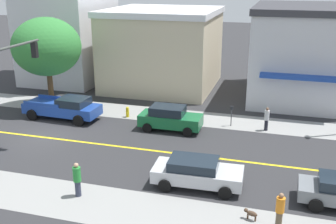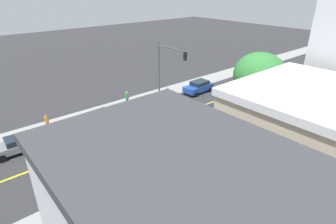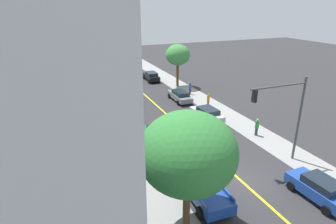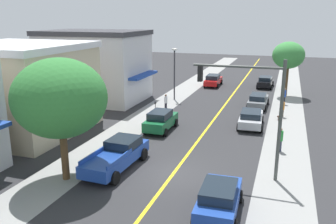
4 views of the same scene
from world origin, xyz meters
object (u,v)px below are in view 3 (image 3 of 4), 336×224
street_tree_left_near (178,55)px  green_sedan_left_curb (158,136)px  traffic_light_mast (286,108)px  blue_pickup_truck (200,184)px  parking_meter (126,122)px  street_tree_right_corner (188,153)px  pedestrian_green_shirt (257,127)px  grey_sedan_right_curb (180,95)px  pedestrian_white_shirt (122,115)px  street_lamp (106,80)px  silver_sedan_right_curb (207,114)px  black_sedan_right_curb (151,76)px  pedestrian_orange_shirt (208,99)px  pedestrian_blue_shirt (190,88)px  red_sedan_left_curb (112,82)px  small_dog (211,107)px  blue_sedan_right_curb (319,188)px  fire_hydrant (155,164)px

street_tree_left_near → green_sedan_left_curb: bearing=-119.3°
traffic_light_mast → blue_pickup_truck: size_ratio=1.22×
street_tree_left_near → parking_meter: street_tree_left_near is taller
street_tree_right_corner → pedestrian_green_shirt: street_tree_right_corner is taller
grey_sedan_right_curb → pedestrian_white_shirt: size_ratio=2.92×
street_tree_left_near → street_lamp: 13.43m
grey_sedan_right_curb → silver_sedan_right_curb: bearing=-178.7°
parking_meter → grey_sedan_right_curb: (8.94, 6.60, -0.19)m
green_sedan_left_curb → pedestrian_green_shirt: (9.53, -1.85, 0.05)m
silver_sedan_right_curb → traffic_light_mast: bearing=-176.9°
parking_meter → black_sedan_right_curb: (8.94, 17.88, -0.17)m
street_tree_left_near → traffic_light_mast: bearing=-93.9°
grey_sedan_right_curb → green_sedan_left_curb: bearing=147.7°
blue_pickup_truck → pedestrian_orange_shirt: blue_pickup_truck is taller
street_tree_left_near → pedestrian_blue_shirt: street_tree_left_near is taller
green_sedan_left_curb → street_tree_right_corner: bearing=168.2°
red_sedan_left_curb → street_lamp: bearing=164.1°
parking_meter → pedestrian_orange_shirt: pedestrian_orange_shirt is taller
street_tree_right_corner → red_sedan_left_curb: street_tree_right_corner is taller
traffic_light_mast → grey_sedan_right_curb: traffic_light_mast is taller
pedestrian_white_shirt → pedestrian_blue_shirt: (11.28, 6.35, 0.10)m
blue_pickup_truck → traffic_light_mast: bearing=-77.6°
green_sedan_left_curb → pedestrian_orange_shirt: size_ratio=2.59×
parking_meter → small_dog: (11.18, 2.35, -0.64)m
street_lamp → red_sedan_left_curb: bearing=75.0°
green_sedan_left_curb → blue_sedan_right_curb: (7.02, -11.36, -0.04)m
street_lamp → silver_sedan_right_curb: size_ratio=1.28×
fire_hydrant → parking_meter: 7.67m
red_sedan_left_curb → black_sedan_right_curb: red_sedan_left_curb is taller
grey_sedan_right_curb → pedestrian_green_shirt: 12.61m
blue_sedan_right_curb → black_sedan_right_curb: bearing=-2.1°
fire_hydrant → silver_sedan_right_curb: bearing=39.5°
green_sedan_left_curb → grey_sedan_right_curb: size_ratio=0.88×
street_tree_right_corner → black_sedan_right_curb: bearing=74.1°
street_lamp → blue_sedan_right_curb: size_ratio=1.37×
traffic_light_mast → pedestrian_blue_shirt: bearing=-94.7°
pedestrian_orange_shirt → small_dog: 1.31m
street_tree_left_near → silver_sedan_right_curb: 14.56m
pedestrian_white_shirt → small_dog: 10.98m
fire_hydrant → pedestrian_blue_shirt: (11.19, 16.40, 0.57)m
traffic_light_mast → red_sedan_left_curb: (-7.79, 27.27, -3.83)m
street_lamp → parking_meter: bearing=-86.8°
grey_sedan_right_curb → blue_sedan_right_curb: bearing=-178.6°
pedestrian_orange_shirt → silver_sedan_right_curb: bearing=97.8°
street_lamp → green_sedan_left_curb: size_ratio=1.38×
black_sedan_right_curb → grey_sedan_right_curb: black_sedan_right_curb is taller
silver_sedan_right_curb → green_sedan_left_curb: 7.77m
street_lamp → grey_sedan_right_curb: street_lamp is taller
street_tree_left_near → pedestrian_white_shirt: bearing=-136.4°
street_tree_right_corner → red_sedan_left_curb: (2.34, 31.01, -4.03)m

